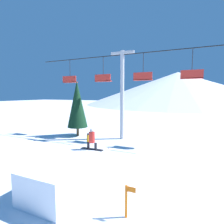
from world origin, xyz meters
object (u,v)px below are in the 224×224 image
object	(u,v)px
snow_ramp	(70,173)
snowboarder	(92,139)
distant_skier	(88,139)
pine_tree_near	(77,104)
trail_marker	(127,200)

from	to	relation	value
snow_ramp	snowboarder	size ratio (longest dim) A/B	3.32
snow_ramp	distant_skier	world-z (taller)	snow_ramp
pine_tree_near	trail_marker	size ratio (longest dim) A/B	4.86
pine_tree_near	trail_marker	xyz separation A→B (m)	(9.23, -10.23, -2.84)
pine_tree_near	distant_skier	bearing A→B (deg)	-44.25
snow_ramp	snowboarder	distance (m)	2.15
snow_ramp	pine_tree_near	size ratio (longest dim) A/B	0.75
pine_tree_near	trail_marker	distance (m)	14.07
trail_marker	snowboarder	bearing A→B (deg)	138.78
snowboarder	distant_skier	size ratio (longest dim) A/B	1.11
snowboarder	snow_ramp	bearing A→B (deg)	-100.78
snow_ramp	distant_skier	distance (m)	6.62
snowboarder	distant_skier	bearing A→B (deg)	123.77
trail_marker	distant_skier	distance (m)	9.19
snow_ramp	pine_tree_near	xyz separation A→B (m)	(-5.93, 9.29, 2.79)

